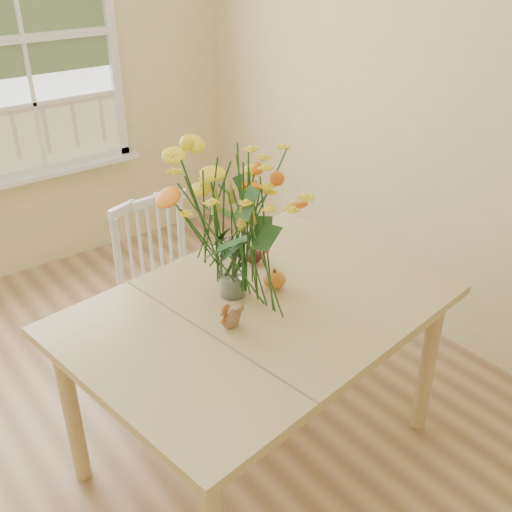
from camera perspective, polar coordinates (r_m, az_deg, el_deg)
floor at (r=2.81m, az=-11.05°, el=-21.88°), size 4.00×4.50×0.01m
wall_right at (r=3.25m, az=19.97°, el=13.01°), size 0.02×4.50×2.70m
dining_table at (r=2.48m, az=0.29°, el=-6.51°), size 1.62×1.26×0.80m
windsor_chair at (r=3.17m, az=-8.87°, el=-2.28°), size 0.45×0.43×0.94m
flower_vase at (r=2.33m, az=-2.40°, el=3.92°), size 0.51×0.51×0.60m
pumpkin at (r=2.52m, az=1.77°, el=-2.33°), size 0.10×0.10×0.07m
turkey_figurine at (r=2.27m, az=-2.42°, el=-6.01°), size 0.11×0.09×0.11m
dark_gourd at (r=2.70m, az=-0.26°, el=-0.11°), size 0.13×0.10×0.07m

